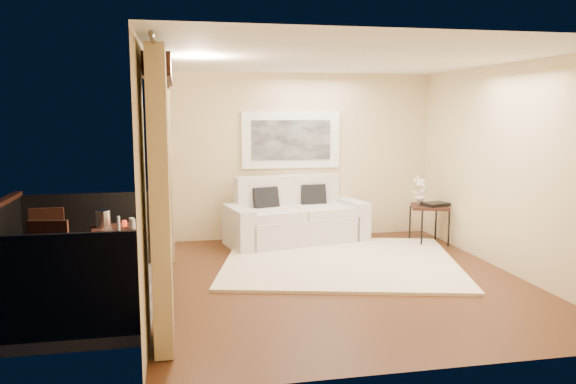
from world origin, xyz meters
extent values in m
plane|color=#512C17|center=(0.00, 0.00, 0.00)|extent=(5.00, 5.00, 0.00)
plane|color=white|center=(0.00, 0.00, 2.70)|extent=(5.00, 5.00, 0.00)
plane|color=beige|center=(0.00, 2.50, 1.35)|extent=(4.50, 0.00, 4.50)
plane|color=beige|center=(0.00, -2.50, 1.35)|extent=(4.50, 0.00, 4.50)
plane|color=beige|center=(2.25, 0.00, 1.35)|extent=(0.00, 5.00, 5.00)
plane|color=beige|center=(-2.25, 1.85, 1.35)|extent=(0.00, 2.70, 2.70)
plane|color=beige|center=(-2.25, -1.85, 1.35)|extent=(0.00, 2.70, 2.70)
plane|color=beige|center=(-2.25, 0.00, 2.55)|extent=(0.00, 2.40, 2.40)
cube|color=black|center=(-2.13, 0.00, 2.52)|extent=(0.28, 2.40, 0.22)
cube|color=#605B56|center=(-3.15, 0.00, -0.06)|extent=(1.80, 2.60, 0.12)
cube|color=black|center=(-3.15, 1.27, 0.50)|extent=(1.80, 0.06, 1.00)
cube|color=black|center=(-3.15, -1.27, 0.50)|extent=(1.80, 0.06, 1.00)
cube|color=tan|center=(-2.11, 1.55, 1.32)|extent=(0.16, 0.75, 2.62)
cube|color=tan|center=(-2.11, -1.55, 1.32)|extent=(0.16, 0.75, 2.62)
cylinder|color=#4C473F|center=(-2.11, 0.00, 2.63)|extent=(0.04, 4.80, 0.04)
cube|color=white|center=(-0.13, 2.47, 1.62)|extent=(1.62, 0.05, 0.92)
cube|color=black|center=(-0.13, 2.44, 1.62)|extent=(1.30, 0.02, 0.64)
cube|color=#FFF1CD|center=(0.22, 0.77, 0.02)|extent=(3.72, 3.42, 0.04)
cube|color=silver|center=(-0.13, 2.02, 0.22)|extent=(1.92, 1.28, 0.44)
cube|color=silver|center=(-0.20, 2.38, 0.62)|extent=(1.78, 0.59, 0.85)
cube|color=silver|center=(-1.07, 1.82, 0.32)|extent=(0.44, 0.97, 0.64)
cube|color=silver|center=(0.82, 2.22, 0.32)|extent=(0.44, 0.97, 0.64)
cube|color=silver|center=(-0.54, 1.90, 0.51)|extent=(0.99, 0.99, 0.15)
cube|color=silver|center=(0.30, 2.08, 0.51)|extent=(0.99, 0.99, 0.15)
cube|color=black|center=(-0.60, 2.13, 0.69)|extent=(0.45, 0.30, 0.43)
cube|color=black|center=(0.22, 2.31, 0.69)|extent=(0.43, 0.23, 0.43)
cube|color=black|center=(1.93, 1.60, 0.59)|extent=(0.72, 0.72, 0.04)
cylinder|color=black|center=(1.71, 1.38, 0.29)|extent=(0.03, 0.03, 0.57)
cylinder|color=black|center=(2.15, 1.38, 0.29)|extent=(0.03, 0.03, 0.57)
cylinder|color=black|center=(1.71, 1.83, 0.29)|extent=(0.03, 0.03, 0.57)
cylinder|color=black|center=(2.15, 1.83, 0.29)|extent=(0.03, 0.03, 0.57)
cube|color=black|center=(2.00, 1.56, 0.64)|extent=(0.44, 0.37, 0.05)
imported|color=white|center=(1.80, 1.71, 0.85)|extent=(0.27, 0.21, 0.47)
cube|color=black|center=(-2.66, 0.25, 0.70)|extent=(0.72, 0.72, 0.05)
cylinder|color=black|center=(-2.91, 0.00, 0.33)|extent=(0.04, 0.04, 0.67)
cylinder|color=black|center=(-2.42, 0.00, 0.33)|extent=(0.04, 0.04, 0.67)
cylinder|color=black|center=(-2.91, 0.50, 0.33)|extent=(0.04, 0.04, 0.67)
cylinder|color=black|center=(-2.42, 0.50, 0.33)|extent=(0.04, 0.04, 0.67)
cube|color=black|center=(-3.54, 0.80, 0.43)|extent=(0.41, 0.41, 0.05)
cube|color=black|center=(-3.53, 0.62, 0.67)|extent=(0.40, 0.06, 0.52)
cylinder|color=black|center=(-3.38, 0.97, 0.20)|extent=(0.03, 0.03, 0.41)
cylinder|color=black|center=(-3.70, 0.96, 0.20)|extent=(0.03, 0.03, 0.41)
cylinder|color=black|center=(-3.37, 0.64, 0.20)|extent=(0.03, 0.03, 0.41)
cylinder|color=black|center=(-3.69, 0.63, 0.20)|extent=(0.03, 0.03, 0.41)
cube|color=black|center=(-3.33, -0.59, 0.45)|extent=(0.47, 0.47, 0.05)
cube|color=black|center=(-3.30, -0.41, 0.69)|extent=(0.42, 0.11, 0.54)
cylinder|color=black|center=(-3.52, -0.73, 0.21)|extent=(0.03, 0.03, 0.43)
cylinder|color=black|center=(-3.19, -0.78, 0.21)|extent=(0.03, 0.03, 0.43)
cylinder|color=black|center=(-3.47, -0.40, 0.21)|extent=(0.03, 0.03, 0.43)
cylinder|color=black|center=(-3.14, -0.45, 0.21)|extent=(0.03, 0.03, 0.43)
cylinder|color=silver|center=(-2.85, 0.36, 0.82)|extent=(0.18, 0.18, 0.20)
cylinder|color=red|center=(-2.60, 0.34, 0.76)|extent=(0.06, 0.06, 0.07)
cylinder|color=white|center=(-2.64, 0.04, 0.81)|extent=(0.04, 0.04, 0.18)
cylinder|color=silver|center=(-2.49, 0.16, 0.78)|extent=(0.06, 0.06, 0.12)
cylinder|color=silver|center=(-2.51, 0.24, 0.78)|extent=(0.06, 0.06, 0.12)
camera|label=1|loc=(-1.96, -6.51, 2.10)|focal=35.00mm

